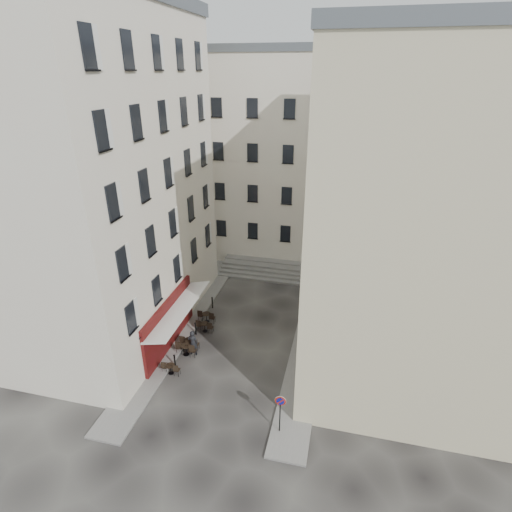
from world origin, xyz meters
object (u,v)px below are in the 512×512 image
(no_parking_sign, at_px, (280,408))
(pedestrian, at_px, (193,343))
(bistro_table_b, at_px, (186,349))
(bistro_table_a, at_px, (171,368))

(no_parking_sign, xyz_separation_m, pedestrian, (-6.55, 4.78, -0.80))
(no_parking_sign, xyz_separation_m, bistro_table_b, (-6.96, 4.62, -1.21))
(no_parking_sign, relative_size, bistro_table_b, 1.75)
(bistro_table_a, distance_m, pedestrian, 2.19)
(bistro_table_b, height_order, pedestrian, pedestrian)
(no_parking_sign, bearing_deg, pedestrian, 141.86)
(no_parking_sign, height_order, pedestrian, no_parking_sign)
(bistro_table_b, bearing_deg, bistro_table_a, -96.82)
(no_parking_sign, relative_size, pedestrian, 1.33)
(bistro_table_a, xyz_separation_m, pedestrian, (0.64, 2.04, 0.49))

